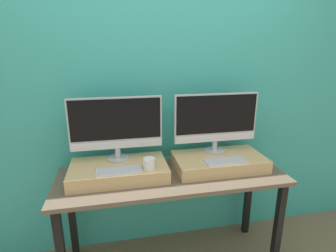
{
  "coord_description": "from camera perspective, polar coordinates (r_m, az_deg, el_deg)",
  "views": [
    {
      "loc": [
        -0.38,
        -1.41,
        1.68
      ],
      "look_at": [
        0.0,
        0.43,
        1.13
      ],
      "focal_mm": 28.0,
      "sensor_mm": 36.0,
      "label": 1
    }
  ],
  "objects": [
    {
      "name": "wooden_riser_left",
      "position": [
        1.94,
        -10.63,
        -9.53
      ],
      "size": [
        0.68,
        0.38,
        0.1
      ],
      "color": "tan",
      "rests_on": "workbench"
    },
    {
      "name": "monitor_left",
      "position": [
        1.92,
        -11.2,
        0.16
      ],
      "size": [
        0.66,
        0.16,
        0.47
      ],
      "color": "#B2B2B7",
      "rests_on": "wooden_riser_left"
    },
    {
      "name": "monitor_right",
      "position": [
        2.07,
        10.42,
        1.36
      ],
      "size": [
        0.66,
        0.16,
        0.47
      ],
      "color": "#B2B2B7",
      "rests_on": "wooden_riser_right"
    },
    {
      "name": "wall_back",
      "position": [
        2.13,
        -1.2,
        6.1
      ],
      "size": [
        8.0,
        0.04,
        2.6
      ],
      "color": "teal",
      "rests_on": "ground_plane"
    },
    {
      "name": "wooden_riser_right",
      "position": [
        2.08,
        10.98,
        -7.64
      ],
      "size": [
        0.68,
        0.38,
        0.1
      ],
      "color": "tan",
      "rests_on": "workbench"
    },
    {
      "name": "keyboard_left",
      "position": [
        1.81,
        -10.63,
        -9.53
      ],
      "size": [
        0.3,
        0.13,
        0.01
      ],
      "color": "silver",
      "rests_on": "wooden_riser_left"
    },
    {
      "name": "mug",
      "position": [
        1.81,
        -4.12,
        -8.18
      ],
      "size": [
        0.08,
        0.08,
        0.08
      ],
      "color": "white",
      "rests_on": "wooden_riser_left"
    },
    {
      "name": "keyboard_right",
      "position": [
        1.96,
        12.36,
        -7.48
      ],
      "size": [
        0.3,
        0.13,
        0.01
      ],
      "color": "silver",
      "rests_on": "wooden_riser_right"
    },
    {
      "name": "workbench",
      "position": [
        2.01,
        0.85,
        -13.0
      ],
      "size": [
        1.66,
        0.58,
        0.79
      ],
      "color": "brown",
      "rests_on": "ground_plane"
    }
  ]
}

